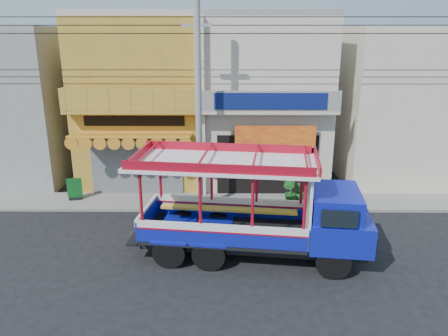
# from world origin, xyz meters

# --- Properties ---
(ground) EXTENTS (90.00, 90.00, 0.00)m
(ground) POSITION_xyz_m (0.00, 0.00, 0.00)
(ground) COLOR black
(ground) RESTS_ON ground
(sidewalk) EXTENTS (30.00, 2.00, 0.12)m
(sidewalk) POSITION_xyz_m (0.00, 4.00, 0.06)
(sidewalk) COLOR slate
(sidewalk) RESTS_ON ground
(shophouse_left) EXTENTS (6.00, 7.50, 8.24)m
(shophouse_left) POSITION_xyz_m (-4.00, 7.96, 4.11)
(shophouse_left) COLOR #BB7F29
(shophouse_left) RESTS_ON ground
(shophouse_right) EXTENTS (6.00, 6.75, 8.24)m
(shophouse_right) POSITION_xyz_m (2.00, 7.96, 4.11)
(shophouse_right) COLOR beige
(shophouse_right) RESTS_ON ground
(party_pilaster) EXTENTS (0.35, 0.30, 8.00)m
(party_pilaster) POSITION_xyz_m (-1.00, 4.85, 4.00)
(party_pilaster) COLOR beige
(party_pilaster) RESTS_ON ground
(filler_building_left) EXTENTS (6.00, 6.00, 7.60)m
(filler_building_left) POSITION_xyz_m (-11.00, 8.00, 3.80)
(filler_building_left) COLOR gray
(filler_building_left) RESTS_ON ground
(filler_building_right) EXTENTS (6.00, 6.00, 7.60)m
(filler_building_right) POSITION_xyz_m (9.00, 8.00, 3.80)
(filler_building_right) COLOR beige
(filler_building_right) RESTS_ON ground
(utility_pole) EXTENTS (28.00, 0.26, 9.00)m
(utility_pole) POSITION_xyz_m (-0.85, 3.30, 5.03)
(utility_pole) COLOR gray
(utility_pole) RESTS_ON ground
(songthaew_truck) EXTENTS (8.08, 3.46, 3.65)m
(songthaew_truck) POSITION_xyz_m (1.53, -0.86, 1.76)
(songthaew_truck) COLOR black
(songthaew_truck) RESTS_ON ground
(green_sign) EXTENTS (0.65, 0.39, 1.00)m
(green_sign) POSITION_xyz_m (-6.69, 4.14, 0.54)
(green_sign) COLOR black
(green_sign) RESTS_ON sidewalk
(potted_plant_b) EXTENTS (0.75, 0.78, 1.11)m
(potted_plant_b) POSITION_xyz_m (2.88, 3.71, 0.68)
(potted_plant_b) COLOR #18541C
(potted_plant_b) RESTS_ON sidewalk
(potted_plant_c) EXTENTS (0.59, 0.59, 0.87)m
(potted_plant_c) POSITION_xyz_m (3.39, 4.15, 0.56)
(potted_plant_c) COLOR #18541C
(potted_plant_c) RESTS_ON sidewalk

